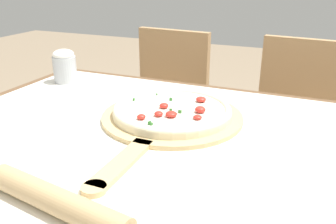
% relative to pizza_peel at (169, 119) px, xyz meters
% --- Properties ---
extents(dining_table, '(1.23, 0.98, 0.75)m').
position_rel_pizza_peel_xyz_m(dining_table, '(-0.02, -0.12, -0.12)').
color(dining_table, brown).
rests_on(dining_table, ground_plane).
extents(towel_cloth, '(1.15, 0.90, 0.00)m').
position_rel_pizza_peel_xyz_m(towel_cloth, '(-0.02, -0.12, -0.01)').
color(towel_cloth, white).
rests_on(towel_cloth, dining_table).
extents(pizza_peel, '(0.39, 0.61, 0.01)m').
position_rel_pizza_peel_xyz_m(pizza_peel, '(0.00, 0.00, 0.00)').
color(pizza_peel, tan).
rests_on(pizza_peel, towel_cloth).
extents(pizza, '(0.33, 0.33, 0.04)m').
position_rel_pizza_peel_xyz_m(pizza, '(0.00, 0.02, 0.02)').
color(pizza, beige).
rests_on(pizza, pizza_peel).
extents(rolling_pin, '(0.39, 0.09, 0.05)m').
position_rel_pizza_peel_xyz_m(rolling_pin, '(-0.02, -0.44, 0.02)').
color(rolling_pin, tan).
rests_on(rolling_pin, towel_cloth).
extents(chair_left, '(0.44, 0.44, 0.87)m').
position_rel_pizza_peel_xyz_m(chair_left, '(-0.32, 0.70, -0.26)').
color(chair_left, tan).
rests_on(chair_left, ground_plane).
extents(chair_right, '(0.44, 0.44, 0.87)m').
position_rel_pizza_peel_xyz_m(chair_right, '(0.30, 0.70, -0.26)').
color(chair_right, tan).
rests_on(chair_right, ground_plane).
extents(flour_cup, '(0.08, 0.08, 0.12)m').
position_rel_pizza_peel_xyz_m(flour_cup, '(-0.50, 0.19, 0.06)').
color(flour_cup, '#B2B7BC').
rests_on(flour_cup, towel_cloth).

